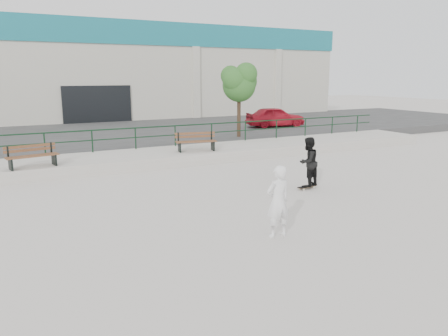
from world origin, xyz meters
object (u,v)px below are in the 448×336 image
red_car (275,117)px  seated_skater (278,201)px  bench_right (196,142)px  standing_skater (308,162)px  bench_left (32,156)px  tree (239,81)px  skateboard (307,187)px

red_car → seated_skater: size_ratio=2.21×
bench_right → standing_skater: 6.53m
bench_right → seated_skater: size_ratio=1.08×
bench_left → bench_right: 7.01m
red_car → seated_skater: 19.58m
bench_right → seated_skater: seated_skater is taller
standing_skater → red_car: bearing=-137.2°
tree → bench_right: bearing=-141.4°
bench_right → standing_skater: size_ratio=1.12×
skateboard → standing_skater: bearing=80.1°
red_car → tree: bearing=134.9°
bench_left → skateboard: bench_left is taller
skateboard → seated_skater: bearing=-146.5°
bench_left → seated_skater: bearing=-72.7°
bench_left → bench_right: (6.99, 0.52, 0.00)m
skateboard → standing_skater: 0.89m
tree → standing_skater: 10.42m
bench_left → seated_skater: (4.84, -9.25, -0.03)m
bench_right → tree: 5.96m
bench_left → tree: size_ratio=0.47×
red_car → standing_skater: (-7.33, -12.85, -0.21)m
bench_left → red_car: 17.25m
tree → red_car: size_ratio=1.04×
red_car → skateboard: bearing=160.8°
bench_right → skateboard: bearing=-65.3°
bench_left → standing_skater: 10.26m
standing_skater → seated_skater: bearing=26.0°
bench_left → standing_skater: size_ratio=1.12×
tree → skateboard: (-2.73, -9.70, -3.52)m
tree → red_car: tree is taller
bench_right → standing_skater: (1.44, -6.37, 0.03)m
standing_skater → seated_skater: size_ratio=0.96×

